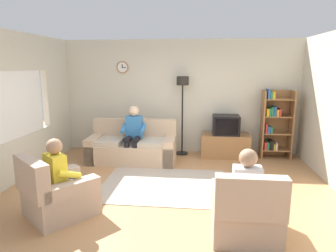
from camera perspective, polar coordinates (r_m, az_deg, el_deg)
The scene contains 13 objects.
ground_plane at distance 5.04m, azimuth 0.15°, elevation -13.01°, with size 12.00×12.00×0.00m, color #B27F51.
back_wall_assembly at distance 7.28m, azimuth 2.37°, elevation 5.63°, with size 6.20×0.17×2.70m.
couch at distance 6.66m, azimuth -6.82°, elevation -4.07°, with size 1.90×0.89×0.90m.
tv_stand at distance 7.08m, azimuth 10.84°, elevation -3.64°, with size 1.10×0.56×0.54m.
tv at distance 6.94m, azimuth 11.01°, elevation 0.21°, with size 0.60×0.49×0.44m.
bookshelf at distance 7.21m, azimuth 19.68°, elevation 0.45°, with size 0.68×0.36×1.58m.
floor_lamp at distance 6.96m, azimuth 2.79°, elevation 6.18°, with size 0.28×0.28×1.85m.
armchair_near_window at distance 4.58m, azimuth -20.33°, elevation -12.42°, with size 1.18×1.19×0.90m.
armchair_near_bookshelf at distance 3.97m, azimuth 14.56°, elevation -15.91°, with size 0.80×0.88×0.90m.
area_rug at distance 5.41m, azimuth -0.77°, elevation -11.20°, with size 2.20×1.70×0.01m, color #AD9E8E.
person_on_couch at distance 6.46m, azimuth -6.67°, elevation -1.05°, with size 0.51×0.54×1.24m.
person_in_left_armchair at distance 4.50m, azimuth -19.56°, elevation -8.49°, with size 0.63×0.64×1.12m.
person_in_right_armchair at distance 3.92m, azimuth 14.61°, elevation -11.20°, with size 0.51×0.54×1.12m.
Camera 1 is at (0.48, -4.56, 2.09)m, focal length 31.86 mm.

